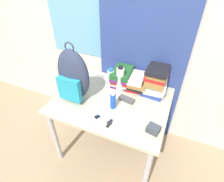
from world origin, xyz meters
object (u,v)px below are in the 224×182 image
at_px(book_stack_right, 156,81).
at_px(backpack, 73,77).
at_px(sports_bottle, 120,80).
at_px(water_bottle, 111,78).
at_px(book_stack_left, 122,77).
at_px(camera_pouch, 153,129).
at_px(wristwatch, 110,123).
at_px(sunscreen_bottle, 113,101).
at_px(sunglasses_case, 127,99).
at_px(cell_phone, 97,117).
at_px(book_stack_center, 137,82).

bearing_deg(book_stack_right, backpack, -150.43).
bearing_deg(sports_bottle, water_bottle, 164.81).
relative_size(book_stack_left, camera_pouch, 2.62).
bearing_deg(wristwatch, book_stack_left, 100.87).
height_order(sports_bottle, sunscreen_bottle, sports_bottle).
bearing_deg(sunglasses_case, sports_bottle, 132.99).
bearing_deg(sunscreen_bottle, sunglasses_case, 58.92).
xyz_separation_m(book_stack_left, sunscreen_bottle, (0.06, -0.37, -0.02)).
bearing_deg(camera_pouch, water_bottle, 141.92).
bearing_deg(book_stack_left, water_bottle, -141.86).
relative_size(book_stack_left, cell_phone, 2.49).
height_order(book_stack_center, book_stack_right, book_stack_right).
distance_m(water_bottle, wristwatch, 0.54).
relative_size(sports_bottle, sunscreen_bottle, 1.66).
relative_size(book_stack_left, book_stack_right, 1.03).
bearing_deg(backpack, sports_bottle, 38.09).
bearing_deg(water_bottle, backpack, -127.44).
distance_m(cell_phone, camera_pouch, 0.47).
distance_m(book_stack_left, book_stack_right, 0.35).
distance_m(backpack, cell_phone, 0.43).
xyz_separation_m(sports_bottle, cell_phone, (-0.03, -0.44, -0.13)).
relative_size(book_stack_center, sports_bottle, 0.93).
bearing_deg(book_stack_center, wristwatch, -95.55).
xyz_separation_m(book_stack_center, sunglasses_case, (-0.02, -0.23, -0.06)).
height_order(cell_phone, wristwatch, cell_phone).
relative_size(book_stack_center, camera_pouch, 2.34).
distance_m(book_stack_right, camera_pouch, 0.53).
height_order(cell_phone, camera_pouch, camera_pouch).
height_order(sunscreen_bottle, cell_phone, sunscreen_bottle).
bearing_deg(camera_pouch, wristwatch, -170.52).
relative_size(sunscreen_bottle, camera_pouch, 1.52).
relative_size(sunglasses_case, wristwatch, 1.69).
bearing_deg(sunscreen_bottle, camera_pouch, -18.59).
bearing_deg(wristwatch, cell_phone, 173.26).
bearing_deg(cell_phone, backpack, 151.94).
xyz_separation_m(book_stack_left, wristwatch, (0.11, -0.56, -0.09)).
bearing_deg(cell_phone, wristwatch, -6.74).
distance_m(sunscreen_bottle, sunglasses_case, 0.17).
bearing_deg(sports_bottle, backpack, -141.91).
distance_m(book_stack_right, wristwatch, 0.63).
distance_m(backpack, water_bottle, 0.41).
relative_size(backpack, book_stack_left, 1.92).
bearing_deg(sports_bottle, cell_phone, -94.12).
relative_size(sunscreen_bottle, wristwatch, 1.80).
xyz_separation_m(backpack, sports_bottle, (0.35, 0.27, -0.11)).
height_order(book_stack_right, wristwatch, book_stack_right).
distance_m(backpack, sports_bottle, 0.45).
height_order(sunscreen_bottle, wristwatch, sunscreen_bottle).
bearing_deg(book_stack_right, sunscreen_bottle, -127.77).
distance_m(cell_phone, wristwatch, 0.12).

